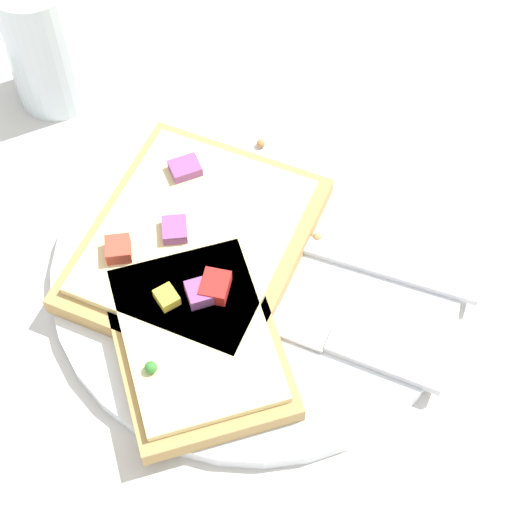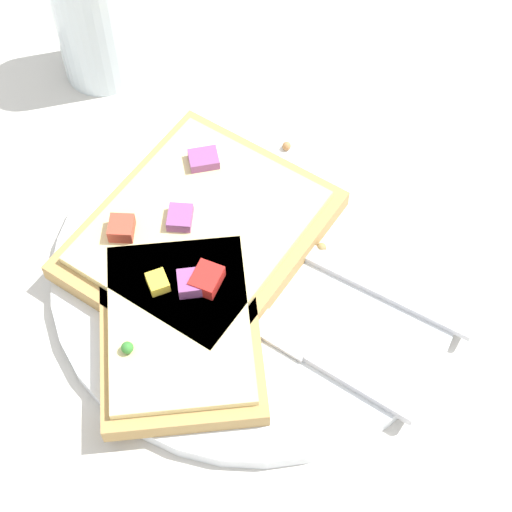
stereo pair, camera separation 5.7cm
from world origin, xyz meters
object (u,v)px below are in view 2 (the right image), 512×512
object	(u,v)px
pizza_slice_corner	(180,326)
plate	(256,269)
pizza_slice_main	(200,232)
knife	(299,344)
fork	(300,249)
drinking_glass	(93,18)

from	to	relation	value
pizza_slice_corner	plate	bearing A→B (deg)	131.85
plate	pizza_slice_corner	distance (m)	0.07
pizza_slice_corner	pizza_slice_main	bearing A→B (deg)	166.43
knife	pizza_slice_corner	size ratio (longest dim) A/B	1.10
knife	fork	bearing A→B (deg)	-58.28
knife	pizza_slice_main	bearing A→B (deg)	-17.23
pizza_slice_main	fork	bearing A→B (deg)	116.44
plate	drinking_glass	world-z (taller)	drinking_glass
plate	drinking_glass	bearing A→B (deg)	18.78
pizza_slice_main	pizza_slice_corner	world-z (taller)	same
knife	drinking_glass	size ratio (longest dim) A/B	1.49
plate	pizza_slice_corner	size ratio (longest dim) A/B	1.89
fork	knife	size ratio (longest dim) A/B	1.10
plate	pizza_slice_main	distance (m)	0.05
fork	drinking_glass	size ratio (longest dim) A/B	1.63
knife	pizza_slice_corner	world-z (taller)	pizza_slice_corner
fork	plate	bearing A→B (deg)	50.14
plate	fork	distance (m)	0.03
pizza_slice_corner	drinking_glass	size ratio (longest dim) A/B	1.36
pizza_slice_corner	drinking_glass	xyz separation A→B (m)	(0.26, 0.01, 0.03)
pizza_slice_corner	fork	bearing A→B (deg)	123.29
knife	drinking_glass	xyz separation A→B (m)	(0.29, 0.09, 0.04)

